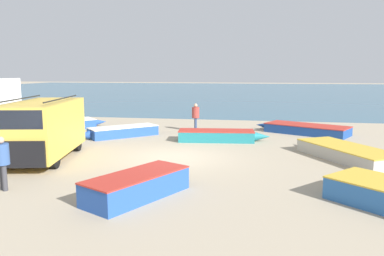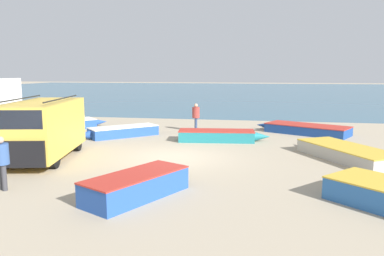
% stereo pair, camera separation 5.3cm
% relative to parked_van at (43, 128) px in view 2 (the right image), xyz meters
% --- Properties ---
extents(ground_plane, '(200.00, 200.00, 0.00)m').
position_rel_parked_van_xyz_m(ground_plane, '(4.93, 1.17, -1.25)').
color(ground_plane, tan).
extents(sea_water, '(120.00, 80.00, 0.01)m').
position_rel_parked_van_xyz_m(sea_water, '(4.93, 53.17, -1.24)').
color(sea_water, '#33607A').
rests_on(sea_water, ground_plane).
extents(parked_van, '(2.95, 5.18, 2.41)m').
position_rel_parked_van_xyz_m(parked_van, '(0.00, 0.00, 0.00)').
color(parked_van, gold).
rests_on(parked_van, ground_plane).
extents(fishing_rowboat_0, '(5.23, 3.59, 0.51)m').
position_rel_parked_van_xyz_m(fishing_rowboat_0, '(10.82, 8.10, -0.99)').
color(fishing_rowboat_0, navy).
rests_on(fishing_rowboat_0, ground_plane).
extents(fishing_rowboat_1, '(4.55, 1.62, 0.54)m').
position_rel_parked_van_xyz_m(fishing_rowboat_1, '(6.40, 5.04, -0.97)').
color(fishing_rowboat_1, '#1E757F').
rests_on(fishing_rowboat_1, ground_plane).
extents(fishing_rowboat_2, '(3.59, 5.00, 0.51)m').
position_rel_parked_van_xyz_m(fishing_rowboat_2, '(11.68, 2.15, -0.99)').
color(fishing_rowboat_2, '#ADA89E').
rests_on(fishing_rowboat_2, ground_plane).
extents(fishing_rowboat_3, '(2.54, 3.73, 0.67)m').
position_rel_parked_van_xyz_m(fishing_rowboat_3, '(5.11, -3.55, -0.91)').
color(fishing_rowboat_3, '#234CA3').
rests_on(fishing_rowboat_3, ground_plane).
extents(fishing_rowboat_4, '(4.42, 4.24, 0.55)m').
position_rel_parked_van_xyz_m(fishing_rowboat_4, '(-3.32, 7.16, -0.97)').
color(fishing_rowboat_4, '#234CA3').
rests_on(fishing_rowboat_4, ground_plane).
extents(fishing_rowboat_6, '(3.76, 3.62, 0.53)m').
position_rel_parked_van_xyz_m(fishing_rowboat_6, '(1.12, 5.43, -0.98)').
color(fishing_rowboat_6, '#234CA3').
rests_on(fishing_rowboat_6, ground_plane).
extents(fisherman_1, '(0.42, 0.42, 1.60)m').
position_rel_parked_van_xyz_m(fisherman_1, '(4.73, 7.87, -0.29)').
color(fisherman_1, navy).
rests_on(fisherman_1, ground_plane).
extents(fisherman_2, '(0.42, 0.42, 1.59)m').
position_rel_parked_van_xyz_m(fisherman_2, '(1.02, -3.77, -0.30)').
color(fisherman_2, '#38383D').
rests_on(fisherman_2, ground_plane).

